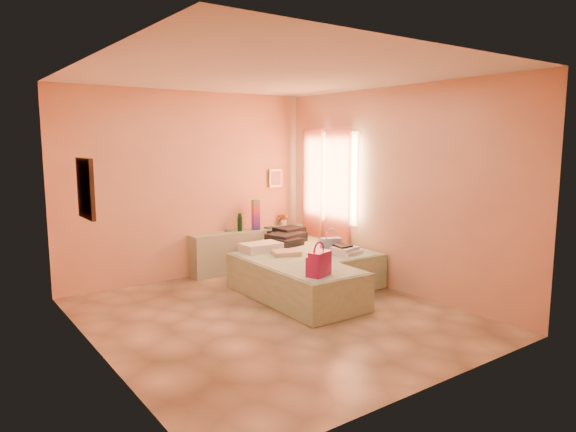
% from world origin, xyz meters
% --- Properties ---
extents(ground, '(4.50, 4.50, 0.00)m').
position_xyz_m(ground, '(0.00, 0.00, 0.00)').
color(ground, tan).
rests_on(ground, ground).
extents(room_walls, '(4.02, 4.51, 2.81)m').
position_xyz_m(room_walls, '(0.21, 0.57, 1.79)').
color(room_walls, '#F4B182').
rests_on(room_walls, ground).
extents(headboard_ledge, '(2.05, 0.30, 0.65)m').
position_xyz_m(headboard_ledge, '(0.98, 2.10, 0.33)').
color(headboard_ledge, '#9CAB8C').
rests_on(headboard_ledge, ground).
extents(bed_left, '(0.94, 2.02, 0.50)m').
position_xyz_m(bed_left, '(0.60, 0.40, 0.25)').
color(bed_left, '#B3CAA2').
rests_on(bed_left, ground).
extents(bed_right, '(0.94, 2.02, 0.50)m').
position_xyz_m(bed_right, '(1.50, 1.05, 0.25)').
color(bed_right, '#B3CAA2').
rests_on(bed_right, ground).
extents(water_bottle, '(0.10, 0.10, 0.27)m').
position_xyz_m(water_bottle, '(0.77, 2.08, 0.79)').
color(water_bottle, '#133519').
rests_on(water_bottle, headboard_ledge).
extents(rainbow_box, '(0.12, 0.12, 0.48)m').
position_xyz_m(rainbow_box, '(1.05, 2.05, 0.89)').
color(rainbow_box, '#A21354').
rests_on(rainbow_box, headboard_ledge).
extents(small_dish, '(0.15, 0.15, 0.03)m').
position_xyz_m(small_dish, '(0.59, 2.15, 0.66)').
color(small_dish, '#478358').
rests_on(small_dish, headboard_ledge).
extents(green_book, '(0.18, 0.13, 0.03)m').
position_xyz_m(green_book, '(1.31, 2.02, 0.66)').
color(green_book, '#2A4E36').
rests_on(green_book, headboard_ledge).
extents(flower_vase, '(0.21, 0.21, 0.25)m').
position_xyz_m(flower_vase, '(1.68, 2.16, 0.77)').
color(flower_vase, silver).
rests_on(flower_vase, headboard_ledge).
extents(magenta_handbag, '(0.35, 0.27, 0.29)m').
position_xyz_m(magenta_handbag, '(0.42, -0.32, 0.65)').
color(magenta_handbag, '#A21354').
rests_on(magenta_handbag, bed_left).
extents(khaki_garment, '(0.43, 0.38, 0.06)m').
position_xyz_m(khaki_garment, '(0.75, 0.79, 0.53)').
color(khaki_garment, tan).
rests_on(khaki_garment, bed_left).
extents(clothes_pile, '(0.76, 0.76, 0.19)m').
position_xyz_m(clothes_pile, '(1.33, 1.53, 0.59)').
color(clothes_pile, black).
rests_on(clothes_pile, bed_right).
extents(blue_handbag, '(0.31, 0.19, 0.18)m').
position_xyz_m(blue_handbag, '(1.45, 0.66, 0.59)').
color(blue_handbag, '#465EA8').
rests_on(blue_handbag, bed_right).
extents(towel_stack, '(0.40, 0.36, 0.10)m').
position_xyz_m(towel_stack, '(1.48, 0.35, 0.55)').
color(towel_stack, silver).
rests_on(towel_stack, bed_right).
extents(sandal_pair, '(0.23, 0.28, 0.03)m').
position_xyz_m(sandal_pair, '(1.44, 0.40, 0.61)').
color(sandal_pair, black).
rests_on(sandal_pair, towel_stack).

